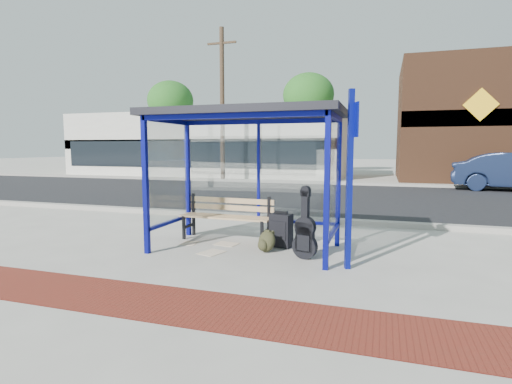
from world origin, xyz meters
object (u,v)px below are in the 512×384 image
(bench, at_px, (227,215))
(backpack, at_px, (266,242))
(suitcase, at_px, (281,230))
(guitar_bag, at_px, (305,234))

(bench, bearing_deg, backpack, -31.99)
(bench, xyz_separation_m, suitcase, (1.15, -0.27, -0.18))
(guitar_bag, bearing_deg, bench, 165.26)
(bench, xyz_separation_m, backpack, (0.99, -0.68, -0.31))
(bench, height_order, backpack, bench)
(backpack, bearing_deg, guitar_bag, 7.91)
(bench, height_order, suitcase, bench)
(suitcase, height_order, backpack, suitcase)
(bench, distance_m, backpack, 1.24)
(bench, distance_m, suitcase, 1.19)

